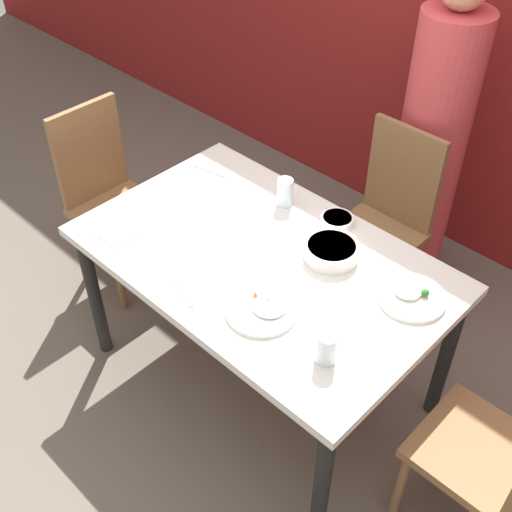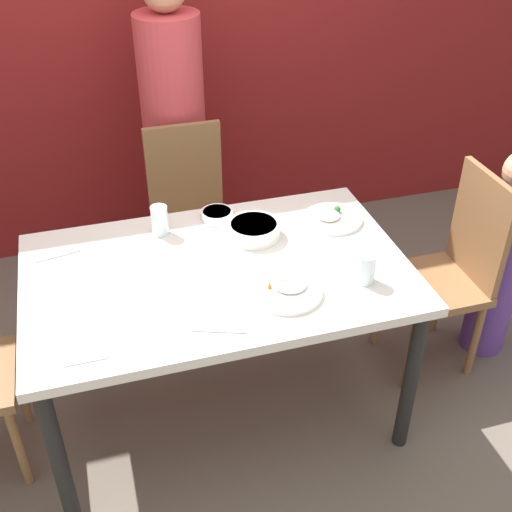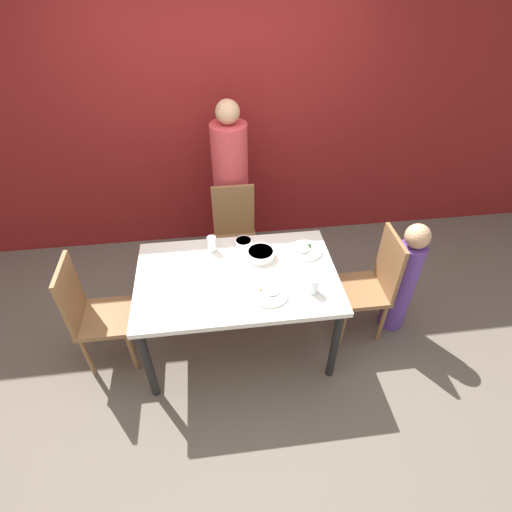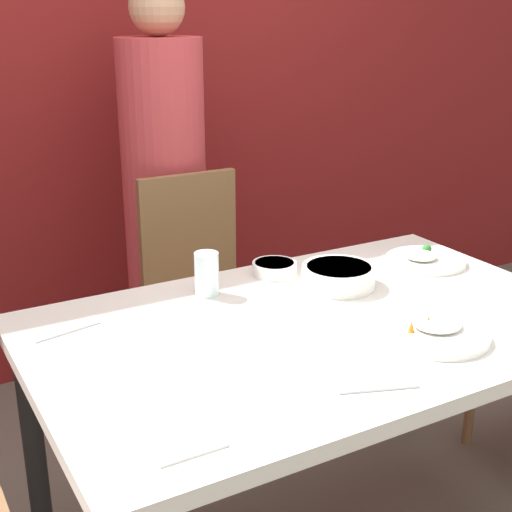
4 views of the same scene
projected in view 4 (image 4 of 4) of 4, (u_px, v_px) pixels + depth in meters
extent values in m
cube|color=maroon|center=(110.00, 56.00, 2.93)|extent=(10.00, 0.06, 2.70)
cube|color=silver|center=(316.00, 329.00, 1.86)|extent=(1.47, 0.93, 0.04)
cylinder|color=black|center=(34.00, 449.00, 2.01)|extent=(0.06, 0.06, 0.72)
cylinder|color=black|center=(403.00, 344.00, 2.63)|extent=(0.06, 0.06, 0.72)
cube|color=brown|center=(212.00, 326.00, 2.59)|extent=(0.40, 0.40, 0.04)
cube|color=brown|center=(189.00, 241.00, 2.65)|extent=(0.38, 0.03, 0.51)
cylinder|color=brown|center=(192.00, 415.00, 2.45)|extent=(0.04, 0.04, 0.42)
cylinder|color=brown|center=(274.00, 391.00, 2.61)|extent=(0.04, 0.04, 0.42)
cylinder|color=brown|center=(156.00, 375.00, 2.72)|extent=(0.04, 0.04, 0.42)
cylinder|color=brown|center=(232.00, 355.00, 2.88)|extent=(0.04, 0.04, 0.42)
cylinder|color=brown|center=(472.00, 393.00, 2.59)|extent=(0.04, 0.04, 0.42)
cylinder|color=#C63D42|center=(166.00, 226.00, 2.83)|extent=(0.32, 0.32, 1.44)
sphere|color=tan|center=(157.00, 7.00, 2.55)|extent=(0.20, 0.20, 0.20)
cylinder|color=white|center=(338.00, 276.00, 2.09)|extent=(0.22, 0.22, 0.06)
cylinder|color=#BC5123|center=(339.00, 267.00, 2.08)|extent=(0.19, 0.19, 0.01)
cylinder|color=white|center=(437.00, 335.00, 1.77)|extent=(0.26, 0.26, 0.02)
ellipsoid|color=white|center=(436.00, 323.00, 1.79)|extent=(0.13, 0.13, 0.02)
cone|color=orange|center=(428.00, 321.00, 1.79)|extent=(0.02, 0.02, 0.03)
cone|color=orange|center=(411.00, 327.00, 1.76)|extent=(0.02, 0.02, 0.03)
cylinder|color=white|center=(426.00, 261.00, 2.28)|extent=(0.25, 0.25, 0.02)
ellipsoid|color=white|center=(421.00, 256.00, 2.27)|extent=(0.10, 0.10, 0.02)
sphere|color=#2D702D|center=(427.00, 249.00, 2.32)|extent=(0.03, 0.03, 0.03)
cone|color=orange|center=(427.00, 251.00, 2.31)|extent=(0.02, 0.02, 0.02)
cylinder|color=white|center=(274.00, 268.00, 2.19)|extent=(0.14, 0.14, 0.04)
cylinder|color=white|center=(274.00, 263.00, 2.18)|extent=(0.12, 0.12, 0.01)
cylinder|color=silver|center=(207.00, 274.00, 2.02)|extent=(0.07, 0.07, 0.13)
cube|color=white|center=(180.00, 437.00, 1.36)|extent=(0.14, 0.14, 0.01)
cube|color=silver|center=(67.00, 331.00, 1.80)|extent=(0.18, 0.06, 0.01)
cube|color=silver|center=(378.00, 388.00, 1.53)|extent=(0.18, 0.08, 0.01)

